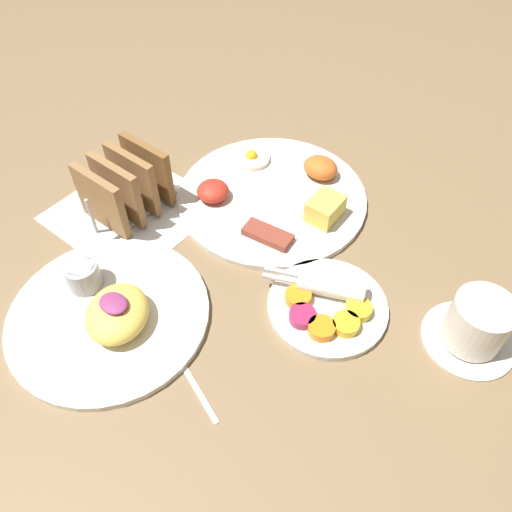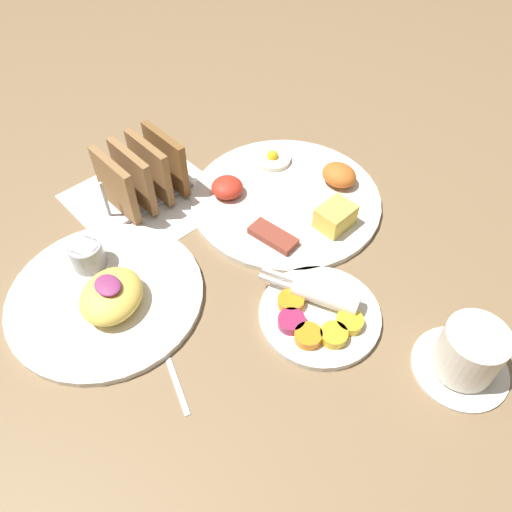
# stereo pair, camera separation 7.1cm
# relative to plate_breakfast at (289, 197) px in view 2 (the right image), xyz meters

# --- Properties ---
(ground_plane) EXTENTS (3.00, 3.00, 0.00)m
(ground_plane) POSITION_rel_plate_breakfast_xyz_m (0.02, -0.17, -0.01)
(ground_plane) COLOR brown
(napkin_flat) EXTENTS (0.22, 0.22, 0.00)m
(napkin_flat) POSITION_rel_plate_breakfast_xyz_m (-0.17, -0.17, -0.01)
(napkin_flat) COLOR white
(napkin_flat) RESTS_ON ground_plane
(plate_breakfast) EXTENTS (0.31, 0.31, 0.05)m
(plate_breakfast) POSITION_rel_plate_breakfast_xyz_m (0.00, 0.00, 0.00)
(plate_breakfast) COLOR silver
(plate_breakfast) RESTS_ON ground_plane
(plate_condiments) EXTENTS (0.18, 0.16, 0.04)m
(plate_condiments) POSITION_rel_plate_breakfast_xyz_m (0.19, -0.13, 0.00)
(plate_condiments) COLOR silver
(plate_condiments) RESTS_ON ground_plane
(plate_foreground) EXTENTS (0.27, 0.27, 0.06)m
(plate_foreground) POSITION_rel_plate_breakfast_xyz_m (-0.03, -0.33, 0.00)
(plate_foreground) COLOR silver
(plate_foreground) RESTS_ON ground_plane
(toast_rack) EXTENTS (0.10, 0.15, 0.10)m
(toast_rack) POSITION_rel_plate_breakfast_xyz_m (-0.17, -0.17, 0.04)
(toast_rack) COLOR #B7B7BC
(toast_rack) RESTS_ON ground_plane
(coffee_cup) EXTENTS (0.12, 0.12, 0.08)m
(coffee_cup) POSITION_rel_plate_breakfast_xyz_m (0.36, -0.06, 0.03)
(coffee_cup) COLOR silver
(coffee_cup) RESTS_ON ground_plane
(teaspoon) EXTENTS (0.13, 0.05, 0.01)m
(teaspoon) POSITION_rel_plate_breakfast_xyz_m (0.10, -0.32, -0.01)
(teaspoon) COLOR silver
(teaspoon) RESTS_ON ground_plane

